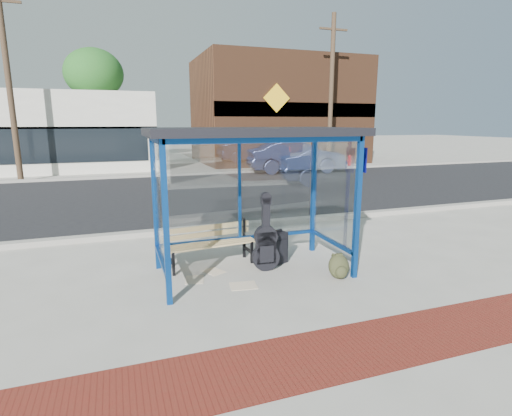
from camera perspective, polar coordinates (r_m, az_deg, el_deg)
name	(u,v)px	position (r m, az deg, el deg)	size (l,w,h in m)	color
ground	(253,272)	(6.88, -0.42, -9.18)	(120.00, 120.00, 0.00)	#B2ADA0
brick_paver_strip	(329,354)	(4.75, 10.46, -19.80)	(60.00, 1.00, 0.01)	maroon
curb_near	(213,228)	(9.52, -6.10, -2.79)	(60.00, 0.25, 0.12)	gray
street_asphalt	(180,194)	(14.44, -10.79, 1.96)	(60.00, 10.00, 0.00)	black
curb_far	(163,175)	(19.43, -13.10, 4.61)	(60.00, 0.25, 0.12)	gray
far_sidewalk	(159,172)	(21.32, -13.67, 5.08)	(60.00, 4.00, 0.01)	#B2ADA0
bus_shelter	(251,150)	(6.49, -0.66, 8.32)	(3.30, 1.80, 2.42)	navy
storefront_brown	(277,111)	(26.56, 3.05, 13.64)	(10.00, 7.08, 6.40)	#59331E
tree_mid	(94,74)	(28.24, -22.16, 17.29)	(3.60, 3.60, 7.03)	#4C3826
tree_right	(315,82)	(31.76, 8.45, 17.35)	(3.60, 3.60, 7.03)	#4C3826
utility_pole_west	(9,82)	(19.92, -31.84, 15.01)	(1.60, 0.24, 8.00)	#4C3826
utility_pole_east	(331,91)	(22.45, 10.69, 16.05)	(1.60, 0.24, 8.00)	#4C3826
bench	(210,242)	(7.14, -6.63, -4.82)	(1.64, 0.55, 0.76)	black
guitar_bag	(266,244)	(6.84, 1.39, -5.16)	(0.48, 0.18, 1.28)	black
suitcase	(277,248)	(7.22, 3.00, -5.72)	(0.42, 0.34, 0.63)	black
backpack	(339,267)	(6.70, 11.79, -8.26)	(0.38, 0.36, 0.41)	#2B2E19
sign_post	(359,195)	(7.23, 14.48, 1.88)	(0.11, 0.28, 2.25)	navy
newspaper_a	(195,280)	(6.65, -8.76, -10.08)	(0.37, 0.29, 0.01)	white
newspaper_b	(243,286)	(6.35, -1.82, -11.04)	(0.41, 0.33, 0.01)	white
newspaper_c	(214,272)	(6.95, -6.02, -9.02)	(0.34, 0.27, 0.01)	white
parked_car	(296,157)	(20.48, 5.72, 7.32)	(1.69, 4.86, 1.60)	#1A2348
fire_hydrant	(350,161)	(23.42, 13.22, 6.60)	(0.29, 0.20, 0.68)	#AA100C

